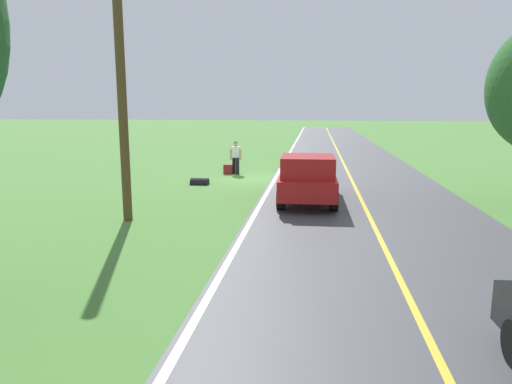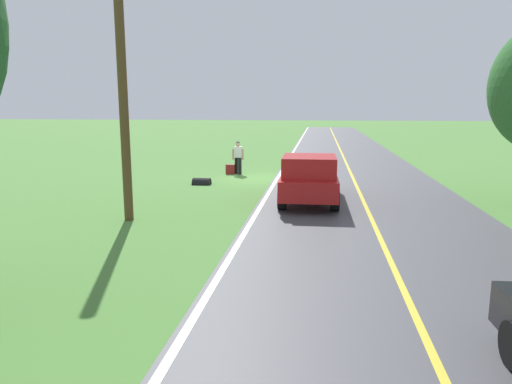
{
  "view_description": "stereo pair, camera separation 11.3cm",
  "coord_description": "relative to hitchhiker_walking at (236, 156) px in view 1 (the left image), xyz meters",
  "views": [
    {
      "loc": [
        -2.94,
        22.9,
        3.53
      ],
      "look_at": [
        -1.45,
        11.11,
        1.36
      ],
      "focal_mm": 32.87,
      "sensor_mm": 36.0,
      "label": 1
    },
    {
      "loc": [
        -3.05,
        22.88,
        3.53
      ],
      "look_at": [
        -1.45,
        11.11,
        1.36
      ],
      "focal_mm": 32.87,
      "sensor_mm": 36.0,
      "label": 2
    }
  ],
  "objects": [
    {
      "name": "lane_centre_line",
      "position": [
        -5.95,
        1.42,
        -0.98
      ],
      "size": [
        0.14,
        117.6,
        0.0
      ],
      "primitive_type": "cube",
      "color": "gold",
      "rests_on": "ground"
    },
    {
      "name": "suitcase_carried",
      "position": [
        0.42,
        0.1,
        -0.73
      ],
      "size": [
        0.47,
        0.22,
        0.51
      ],
      "primitive_type": "cube",
      "rotation": [
        0.0,
        0.0,
        1.61
      ],
      "color": "maroon",
      "rests_on": "ground"
    },
    {
      "name": "pickup_truck_passing",
      "position": [
        -3.9,
        6.95,
        -0.01
      ],
      "size": [
        2.16,
        5.43,
        1.82
      ],
      "color": "#B21919",
      "rests_on": "ground"
    },
    {
      "name": "drainage_culvert",
      "position": [
        1.08,
        3.58,
        -0.98
      ],
      "size": [
        0.8,
        0.6,
        0.6
      ],
      "primitive_type": "cylinder",
      "rotation": [
        0.0,
        1.57,
        0.0
      ],
      "color": "black",
      "rests_on": "ground"
    },
    {
      "name": "ground_plane",
      "position": [
        -1.2,
        1.42,
        -0.98
      ],
      "size": [
        200.0,
        200.0,
        0.0
      ],
      "primitive_type": "plane",
      "color": "#4C7F38"
    },
    {
      "name": "road_surface",
      "position": [
        -5.95,
        1.42,
        -0.98
      ],
      "size": [
        7.85,
        120.0,
        0.0
      ],
      "primitive_type": "cube",
      "color": "#47474C",
      "rests_on": "ground"
    },
    {
      "name": "lane_edge_line",
      "position": [
        -2.21,
        1.42,
        -0.98
      ],
      "size": [
        0.16,
        117.6,
        0.0
      ],
      "primitive_type": "cube",
      "color": "silver",
      "rests_on": "ground"
    },
    {
      "name": "utility_pole_roadside",
      "position": [
        1.66,
        10.57,
        2.55
      ],
      "size": [
        0.28,
        0.28,
        7.07
      ],
      "primitive_type": "cylinder",
      "color": "brown",
      "rests_on": "ground"
    },
    {
      "name": "hitchhiker_walking",
      "position": [
        0.0,
        0.0,
        0.0
      ],
      "size": [
        0.62,
        0.51,
        1.75
      ],
      "color": "black",
      "rests_on": "ground"
    }
  ]
}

